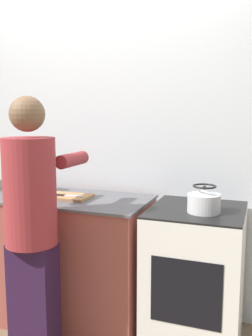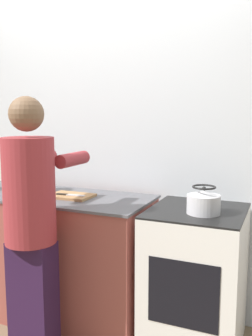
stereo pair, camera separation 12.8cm
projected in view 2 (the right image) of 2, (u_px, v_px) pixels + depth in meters
name	position (u px, v px, depth m)	size (l,w,h in m)	color
wall_back	(111.00, 144.00, 3.00)	(8.00, 0.05, 2.60)	silver
counter	(50.00, 254.00, 2.87)	(1.57, 0.63, 0.94)	#9E4C42
oven	(195.00, 279.00, 2.45)	(0.60, 0.65, 0.93)	silver
person	(32.00, 221.00, 2.26)	(0.35, 0.59, 1.64)	#2A1432
cutting_board	(71.00, 196.00, 2.71)	(0.31, 0.22, 0.02)	#A87A4C
knife	(70.00, 195.00, 2.69)	(0.22, 0.05, 0.01)	silver
kettle	(204.00, 202.00, 2.28)	(0.20, 0.20, 0.17)	silver
bowl_prep	(15.00, 183.00, 3.10)	(0.14, 0.14, 0.07)	brown
canister_jar	(36.00, 179.00, 2.92)	(0.16, 0.16, 0.19)	tan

